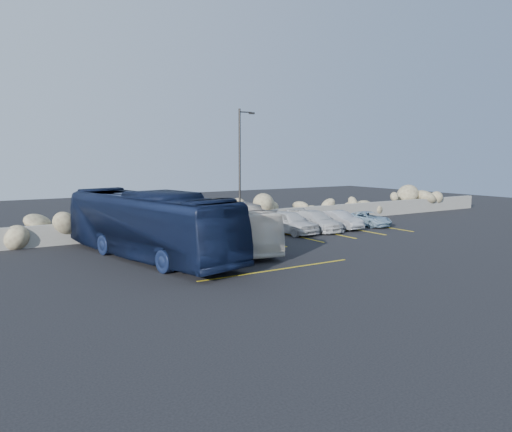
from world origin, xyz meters
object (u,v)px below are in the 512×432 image
vintage_bus (231,225)px  car_a (290,222)px  car_b (339,220)px  car_c (315,221)px  lamppost (240,168)px  tour_coach (149,225)px  car_d (369,219)px

vintage_bus → car_a: size_ratio=2.06×
car_b → car_c: car_c is taller
lamppost → tour_coach: lamppost is taller
vintage_bus → car_b: vintage_bus is taller
tour_coach → car_c: bearing=1.3°
tour_coach → car_b: 15.07m
lamppost → tour_coach: size_ratio=0.66×
car_c → car_d: size_ratio=1.25×
lamppost → car_d: size_ratio=2.17×
vintage_bus → car_d: 12.95m
car_a → car_b: size_ratio=1.17×
lamppost → car_b: lamppost is taller
lamppost → car_a: 4.81m
car_b → car_d: (2.78, -0.07, -0.11)m
lamppost → vintage_bus: lamppost is taller
car_a → car_b: bearing=-5.3°
vintage_bus → car_c: (7.96, 2.50, -0.60)m
car_b → vintage_bus: bearing=-168.7°
car_a → car_d: bearing=-5.4°
car_c → car_a: bearing=-176.8°
vintage_bus → car_a: vintage_bus is taller
vintage_bus → lamppost: bearing=61.9°
car_c → tour_coach: bearing=-167.2°
lamppost → car_d: (10.06, -1.29, -3.78)m
tour_coach → car_a: 10.96m
lamppost → vintage_bus: (-2.68, -3.52, -3.03)m
car_b → car_c: bearing=172.6°
car_b → car_a: bearing=177.1°
car_a → car_c: bearing=-1.2°
lamppost → tour_coach: 8.84m
car_a → car_b: (4.22, -0.08, -0.13)m
tour_coach → car_b: size_ratio=3.22×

